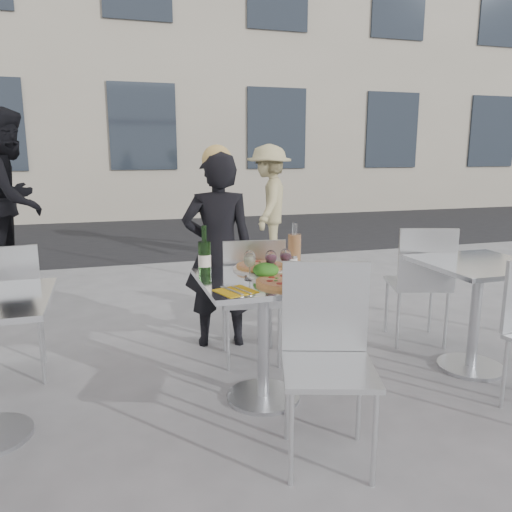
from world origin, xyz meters
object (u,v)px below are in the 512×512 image
object	(u,v)px
chair_far	(252,291)
side_chair_rfar	(421,276)
main_table	(263,313)
wine_bottle	(205,256)
wineglass_red_b	(286,257)
napkin_right	(325,285)
side_chair_lfar	(7,302)
chair_near	(327,345)
sugar_shaker	(292,264)
carafe	(294,251)
pedestrian_a	(11,200)
side_table_right	(477,293)
pizza_far	(260,267)
pizza_near	(285,282)
salad_plate	(266,271)
wineglass_red_a	(271,258)
wineglass_white_b	(250,258)
pedestrian_b	(269,204)
napkin_left	(235,291)
wineglass_white_a	(250,261)
woman_diner	(218,251)

from	to	relation	value
chair_far	side_chair_rfar	bearing A→B (deg)	-171.88
main_table	wine_bottle	size ratio (longest dim) A/B	2.54
wineglass_red_b	napkin_right	xyz separation A→B (m)	(0.12, -0.30, -0.11)
side_chair_lfar	chair_near	bearing A→B (deg)	136.91
chair_far	sugar_shaker	distance (m)	0.52
chair_far	main_table	bearing A→B (deg)	89.95
side_chair_rfar	carafe	distance (m)	1.24
main_table	pedestrian_a	world-z (taller)	pedestrian_a
side_table_right	wineglass_red_b	size ratio (longest dim) A/B	4.76
pizza_far	pizza_near	bearing A→B (deg)	-85.10
carafe	wineglass_red_b	xyz separation A→B (m)	(-0.10, -0.11, -0.01)
salad_plate	wineglass_red_a	world-z (taller)	wineglass_red_a
wine_bottle	sugar_shaker	bearing A→B (deg)	-9.41
pizza_far	wineglass_white_b	world-z (taller)	wineglass_white_b
side_chair_rfar	salad_plate	xyz separation A→B (m)	(-1.38, -0.47, 0.24)
pizza_far	wineglass_red_a	size ratio (longest dim) A/B	2.12
side_table_right	pedestrian_b	world-z (taller)	pedestrian_b
chair_far	wineglass_red_a	bearing A→B (deg)	95.65
pizza_near	salad_plate	size ratio (longest dim) A/B	1.47
chair_near	wineglass_red_b	bearing A→B (deg)	106.17
salad_plate	napkin_left	world-z (taller)	salad_plate
pedestrian_b	wineglass_white_a	size ratio (longest dim) A/B	9.97
wineglass_white_a	napkin_left	xyz separation A→B (m)	(-0.14, -0.22, -0.11)
napkin_left	side_chair_lfar	bearing A→B (deg)	125.79
woman_diner	pedestrian_a	size ratio (longest dim) A/B	0.76
chair_near	pedestrian_b	xyz separation A→B (m)	(1.12, 4.32, 0.23)
napkin_left	napkin_right	distance (m)	0.49
chair_near	wineglass_red_b	distance (m)	0.70
chair_near	pizza_near	bearing A→B (deg)	114.92
wineglass_red_b	wineglass_white_a	bearing A→B (deg)	-167.25
pizza_far	wineglass_white_a	bearing A→B (deg)	-120.40
wineglass_red_a	napkin_left	xyz separation A→B (m)	(-0.28, -0.25, -0.11)
woman_diner	wine_bottle	bearing A→B (deg)	80.51
main_table	chair_near	world-z (taller)	chair_near
side_chair_rfar	wineglass_white_a	distance (m)	1.60
carafe	pizza_near	bearing A→B (deg)	-119.15
side_chair_rfar	carafe	world-z (taller)	carafe
chair_near	wineglass_red_b	world-z (taller)	chair_near
wineglass_red_b	wineglass_red_a	bearing A→B (deg)	-167.59
side_table_right	side_chair_lfar	distance (m)	3.04
main_table	napkin_right	world-z (taller)	napkin_right
woman_diner	napkin_left	bearing A→B (deg)	90.24
side_chair_lfar	wineglass_red_a	size ratio (longest dim) A/B	5.80
side_chair_lfar	salad_plate	xyz separation A→B (m)	(1.49, -0.64, 0.24)
woman_diner	napkin_left	xyz separation A→B (m)	(-0.17, -1.17, 0.02)
main_table	napkin_right	distance (m)	0.43
salad_plate	wineglass_red_a	distance (m)	0.08
side_table_right	sugar_shaker	distance (m)	1.33
salad_plate	pizza_far	bearing A→B (deg)	82.21
carafe	pizza_far	bearing A→B (deg)	163.06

